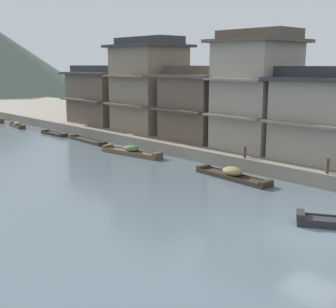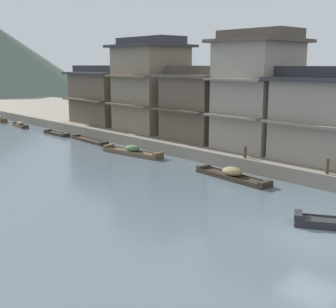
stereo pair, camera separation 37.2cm
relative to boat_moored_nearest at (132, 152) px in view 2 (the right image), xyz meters
The scene contains 13 objects.
ground_plane 19.46m from the boat_moored_nearest, 104.00° to the right, with size 400.00×400.00×0.00m, color slate.
riverbank_right 15.64m from the boat_moored_nearest, 45.31° to the left, with size 18.00×110.00×0.92m, color gray.
boat_moored_nearest is the anchor object (origin of this frame).
boat_moored_third 13.58m from the boat_moored_nearest, 87.96° to the left, with size 0.97×4.11×0.35m.
boat_moored_far 10.37m from the boat_moored_nearest, 89.67° to the right, with size 1.51×5.77×0.78m.
boat_midriver_upstream 21.78m from the boat_moored_nearest, 89.54° to the left, with size 1.29×3.94×0.63m.
boat_upstream_distant 7.74m from the boat_moored_nearest, 84.29° to the left, with size 1.25×5.74×0.35m.
house_waterfront_second 10.88m from the boat_moored_nearest, 52.46° to the right, with size 6.30×5.75×8.74m.
house_waterfront_tall 7.51m from the boat_moored_nearest, 18.12° to the right, with size 6.95×6.23×6.14m.
house_waterfront_narrow 9.08m from the boat_moored_nearest, 38.92° to the left, with size 6.33×6.74×8.74m.
house_waterfront_far 14.09m from the boat_moored_nearest, 65.46° to the left, with size 5.79×7.96×6.14m.
mooring_post_dock_near 15.77m from the boat_moored_nearest, 81.40° to the right, with size 0.20×0.20×0.91m, color #473828.
mooring_post_dock_mid 9.89m from the boat_moored_nearest, 76.16° to the right, with size 0.20×0.20×0.79m, color #473828.
Camera 2 is at (-16.52, -9.09, 7.18)m, focal length 47.31 mm.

